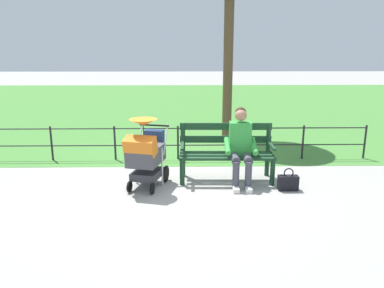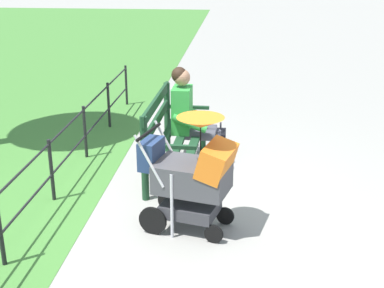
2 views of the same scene
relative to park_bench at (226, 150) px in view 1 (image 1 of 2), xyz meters
name	(u,v)px [view 1 (image 1 of 2)]	position (x,y,z in m)	size (l,w,h in m)	color
ground_plane	(177,181)	(0.85, 0.12, -0.53)	(60.00, 60.00, 0.00)	#9E9B93
grass_lawn	(181,105)	(0.85, -8.68, -0.52)	(40.00, 16.00, 0.01)	#478438
park_bench	(226,150)	(0.00, 0.00, 0.00)	(1.61, 0.64, 0.96)	#193D23
person_on_bench	(241,144)	(-0.21, 0.22, 0.15)	(0.54, 0.74, 1.28)	#42424C
stroller	(146,152)	(1.34, 0.39, 0.07)	(0.70, 0.97, 1.15)	black
handbag	(288,182)	(-0.95, 0.56, -0.40)	(0.32, 0.14, 0.37)	black
park_fence	(192,139)	(0.58, -1.18, -0.11)	(7.69, 0.04, 0.70)	black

